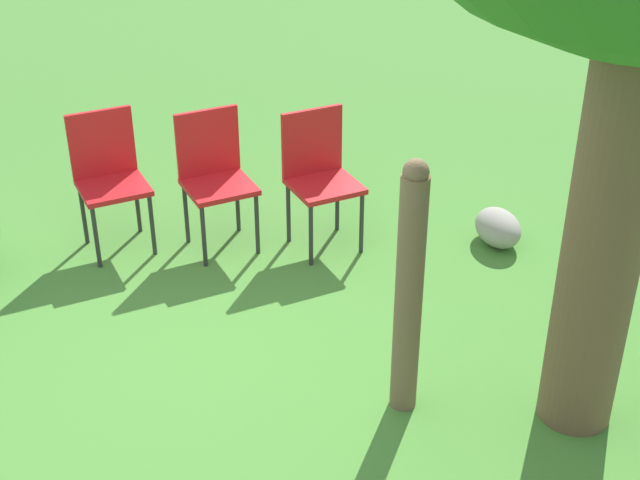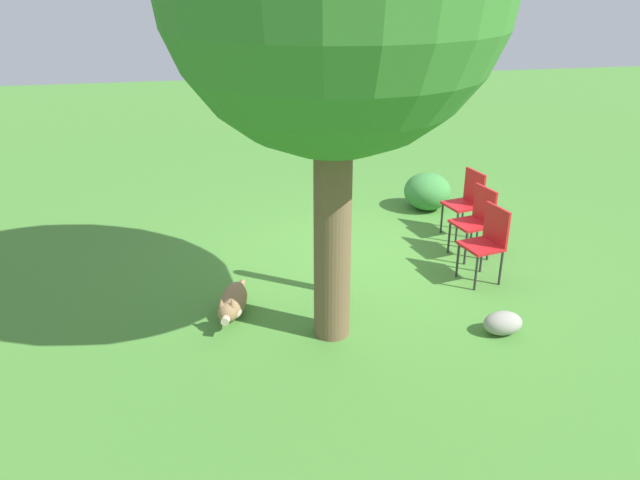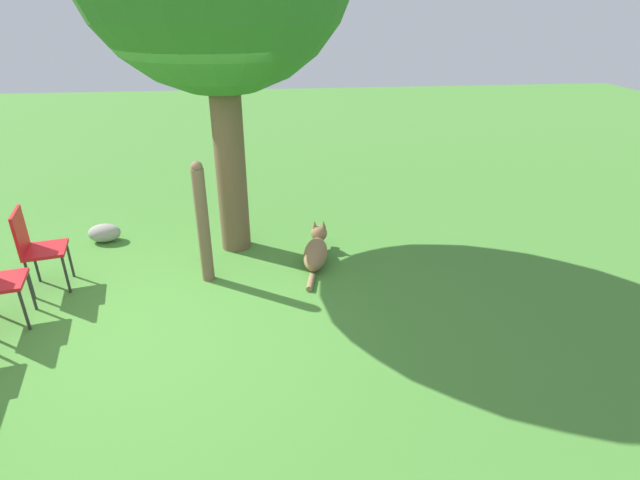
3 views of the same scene
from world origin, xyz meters
name	(u,v)px [view 1 (image 1 of 3)]	position (x,y,z in m)	size (l,w,h in m)	color
ground_plane	(257,375)	(0.00, 0.00, 0.00)	(30.00, 30.00, 0.00)	#478433
fence_post	(409,290)	(0.42, 0.71, 0.72)	(0.14, 0.14, 1.42)	brown
red_chair_0	(109,171)	(-1.71, -0.67, 0.55)	(0.50, 0.52, 0.95)	red
red_chair_1	(214,171)	(-1.54, 0.02, 0.55)	(0.50, 0.52, 0.95)	red
red_chair_2	(319,170)	(-1.38, 0.71, 0.55)	(0.50, 0.52, 0.95)	red
garden_rock	(498,228)	(-1.05, 1.90, 0.12)	(0.42, 0.29, 0.25)	gray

